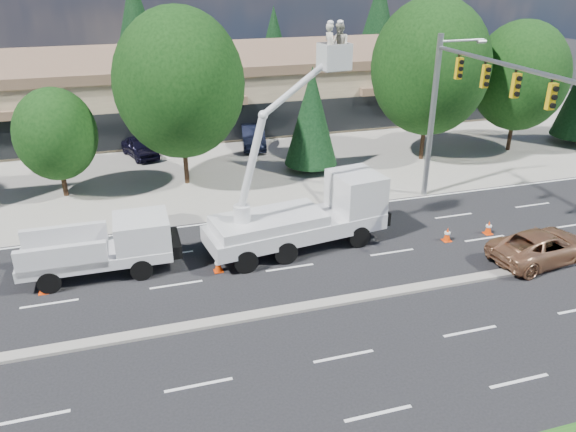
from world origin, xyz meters
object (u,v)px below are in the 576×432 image
object	(u,v)px
signal_mast	(457,99)
utility_pickup	(108,252)
bucket_truck	(310,204)
minivan	(543,246)

from	to	relation	value
signal_mast	utility_pickup	xyz separation A→B (m)	(-17.67, -1.89, -5.06)
utility_pickup	bucket_truck	bearing A→B (deg)	-0.29
bucket_truck	utility_pickup	bearing A→B (deg)	171.36
bucket_truck	signal_mast	bearing A→B (deg)	4.86
minivan	bucket_truck	bearing A→B (deg)	57.60
utility_pickup	bucket_truck	size ratio (longest dim) A/B	0.62
bucket_truck	minivan	world-z (taller)	bucket_truck
utility_pickup	minivan	world-z (taller)	utility_pickup
signal_mast	utility_pickup	world-z (taller)	signal_mast
signal_mast	utility_pickup	distance (m)	18.48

